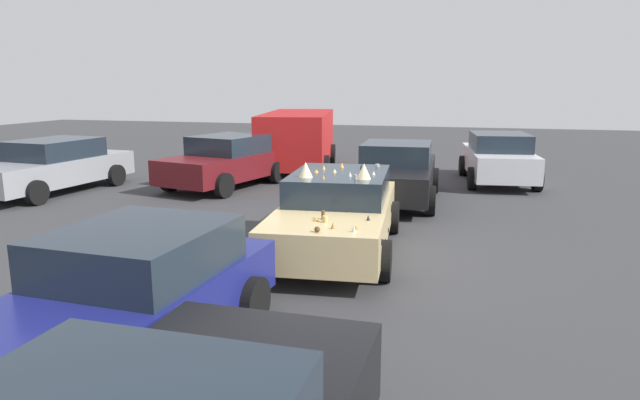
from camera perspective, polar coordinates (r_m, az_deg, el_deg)
ground_plane at (r=10.03m, az=1.66°, el=-5.13°), size 60.00×60.00×0.00m
art_car_decorated at (r=9.93m, az=1.75°, el=-1.15°), size 4.68×2.34×1.60m
parked_van_row_back_far at (r=19.17m, az=-2.24°, el=6.27°), size 5.65×3.00×1.94m
parked_sedan_near_right at (r=6.33m, az=-18.94°, el=-9.34°), size 4.19×2.16×1.38m
parked_sedan_near_left at (r=14.23m, az=7.61°, el=2.76°), size 4.51×2.18×1.45m
parked_sedan_far_left at (r=16.87m, az=-25.23°, el=3.11°), size 4.70×2.32×1.42m
parked_sedan_row_back_center at (r=16.28m, az=-9.35°, el=3.87°), size 4.37×2.76×1.45m
parked_sedan_behind_left at (r=17.51m, az=17.45°, el=4.04°), size 4.23×2.31×1.47m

